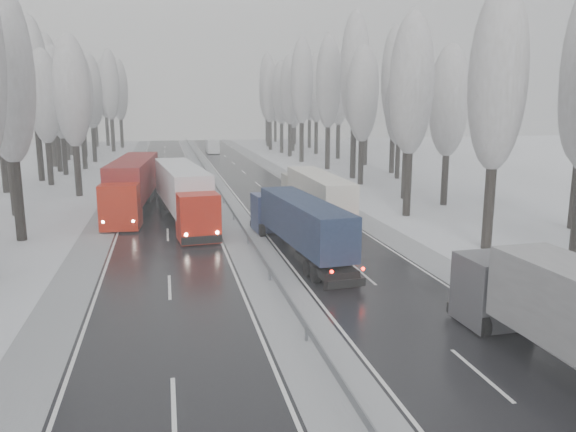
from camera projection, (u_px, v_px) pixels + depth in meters
name	position (u px, v px, depth m)	size (l,w,h in m)	color
ground	(336.00, 391.00, 18.46)	(260.00, 260.00, 0.00)	silver
carriageway_right	(292.00, 213.00, 48.29)	(7.50, 200.00, 0.03)	black
carriageway_left	(167.00, 218.00, 46.09)	(7.50, 200.00, 0.03)	black
median_slush	(231.00, 216.00, 47.19)	(3.00, 200.00, 0.04)	#9B9DA3
shoulder_right	(346.00, 211.00, 49.33)	(2.40, 200.00, 0.04)	#9B9DA3
shoulder_left	(104.00, 221.00, 45.06)	(2.40, 200.00, 0.04)	#9B9DA3
median_guardrail	(231.00, 209.00, 47.06)	(0.12, 200.00, 0.76)	slate
tree_16	(498.00, 81.00, 34.51)	(3.60, 3.60, 16.53)	black
tree_18	(412.00, 86.00, 45.28)	(3.60, 3.60, 16.58)	black
tree_19	(449.00, 102.00, 50.52)	(3.60, 3.60, 14.57)	black
tree_20	(408.00, 94.00, 53.89)	(3.60, 3.60, 15.71)	black
tree_21	(413.00, 77.00, 57.82)	(3.60, 3.60, 18.62)	black
tree_22	(363.00, 95.00, 63.68)	(3.60, 3.60, 15.86)	black
tree_23	(400.00, 108.00, 69.12)	(3.60, 3.60, 13.55)	black
tree_24	(355.00, 71.00, 68.47)	(3.60, 3.60, 20.49)	black
tree_25	(395.00, 78.00, 73.88)	(3.60, 3.60, 19.44)	black
tree_26	(328.00, 83.00, 78.43)	(3.60, 3.60, 18.78)	black
tree_27	(367.00, 89.00, 83.91)	(3.60, 3.60, 17.62)	black
tree_28	(302.00, 82.00, 88.30)	(3.60, 3.60, 19.62)	black
tree_29	(339.00, 89.00, 93.87)	(3.60, 3.60, 18.11)	black
tree_30	(290.00, 90.00, 97.91)	(3.60, 3.60, 17.86)	black
tree_31	(317.00, 88.00, 102.89)	(3.60, 3.60, 18.58)	black
tree_32	(282.00, 93.00, 105.18)	(3.60, 3.60, 17.33)	black
tree_33	(293.00, 103.00, 110.04)	(3.60, 3.60, 14.33)	black
tree_34	(270.00, 93.00, 111.76)	(3.60, 3.60, 17.63)	black
tree_35	(310.00, 91.00, 117.44)	(3.60, 3.60, 18.25)	black
tree_36	(268.00, 86.00, 121.13)	(3.60, 3.60, 20.23)	black
tree_37	(295.00, 98.00, 126.91)	(3.60, 3.60, 16.37)	black
tree_38	(267.00, 93.00, 131.89)	(3.60, 3.60, 17.97)	black
tree_39	(275.00, 98.00, 136.53)	(3.60, 3.60, 16.19)	black
tree_58	(6.00, 75.00, 36.63)	(3.60, 3.60, 17.21)	black
tree_60	(5.00, 100.00, 45.61)	(3.60, 3.60, 14.84)	black
tree_62	(72.00, 92.00, 55.38)	(3.60, 3.60, 16.04)	black
tree_64	(44.00, 97.00, 63.16)	(3.60, 3.60, 15.42)	black
tree_65	(33.00, 75.00, 66.11)	(3.60, 3.60, 19.48)	black
tree_66	(60.00, 99.00, 72.43)	(3.60, 3.60, 15.23)	black
tree_67	(54.00, 90.00, 75.74)	(3.60, 3.60, 17.09)	black
tree_68	(80.00, 93.00, 79.06)	(3.60, 3.60, 16.65)	black
tree_69	(48.00, 81.00, 81.54)	(3.60, 3.60, 19.35)	black
tree_70	(91.00, 92.00, 88.71)	(3.60, 3.60, 17.09)	black
tree_71	(62.00, 82.00, 91.23)	(3.60, 3.60, 19.61)	black
tree_72	(82.00, 101.00, 97.37)	(3.60, 3.60, 15.11)	black
tree_73	(68.00, 93.00, 100.33)	(3.60, 3.60, 17.22)	black
tree_74	(110.00, 85.00, 107.94)	(3.60, 3.60, 19.68)	black
tree_75	(63.00, 89.00, 109.99)	(3.60, 3.60, 18.60)	black
tree_76	(119.00, 90.00, 117.29)	(3.60, 3.60, 18.55)	black
tree_77	(94.00, 103.00, 120.48)	(3.60, 3.60, 14.32)	black
tree_78	(105.00, 88.00, 122.74)	(3.60, 3.60, 19.55)	black
tree_79	(94.00, 96.00, 126.30)	(3.60, 3.60, 17.07)	black
truck_blue_box	(298.00, 221.00, 34.78)	(3.51, 14.28, 3.63)	navy
truck_cream_box	(315.00, 193.00, 45.10)	(2.39, 15.01, 3.84)	#A4A191
box_truck_distant	(212.00, 146.00, 106.27)	(2.23, 6.99, 2.60)	silver
truck_red_white	(183.00, 191.00, 43.98)	(4.48, 17.36, 4.41)	#B9180A
truck_red_red	(132.00, 182.00, 47.96)	(4.25, 17.94, 4.57)	#B61B0A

